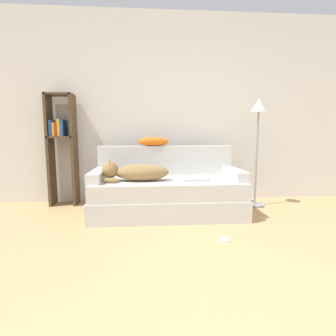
{
  "coord_description": "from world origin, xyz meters",
  "views": [
    {
      "loc": [
        -0.48,
        -1.07,
        1.0
      ],
      "look_at": [
        -0.25,
        2.0,
        0.59
      ],
      "focal_mm": 28.0,
      "sensor_mm": 36.0,
      "label": 1
    }
  ],
  "objects_px": {
    "dog": "(135,172)",
    "bookshelf": "(61,143)",
    "laptop": "(194,179)",
    "throw_pillow": "(153,142)",
    "couch": "(167,197)",
    "power_adapter": "(224,240)",
    "floor_lamp": "(258,125)"
  },
  "relations": [
    {
      "from": "laptop",
      "to": "throw_pillow",
      "type": "xyz_separation_m",
      "value": [
        -0.48,
        0.44,
        0.44
      ]
    },
    {
      "from": "bookshelf",
      "to": "floor_lamp",
      "type": "xyz_separation_m",
      "value": [
        2.66,
        -0.27,
        0.24
      ]
    },
    {
      "from": "floor_lamp",
      "to": "power_adapter",
      "type": "distance_m",
      "value": 1.77
    },
    {
      "from": "dog",
      "to": "laptop",
      "type": "xyz_separation_m",
      "value": [
        0.7,
        0.01,
        -0.1
      ]
    },
    {
      "from": "dog",
      "to": "floor_lamp",
      "type": "xyz_separation_m",
      "value": [
        1.62,
        0.37,
        0.56
      ]
    },
    {
      "from": "dog",
      "to": "laptop",
      "type": "height_order",
      "value": "dog"
    },
    {
      "from": "laptop",
      "to": "throw_pillow",
      "type": "bearing_deg",
      "value": 128.45
    },
    {
      "from": "laptop",
      "to": "floor_lamp",
      "type": "xyz_separation_m",
      "value": [
        0.92,
        0.36,
        0.66
      ]
    },
    {
      "from": "throw_pillow",
      "to": "bookshelf",
      "type": "height_order",
      "value": "bookshelf"
    },
    {
      "from": "throw_pillow",
      "to": "dog",
      "type": "bearing_deg",
      "value": -116.87
    },
    {
      "from": "laptop",
      "to": "bookshelf",
      "type": "distance_m",
      "value": 1.9
    },
    {
      "from": "throw_pillow",
      "to": "power_adapter",
      "type": "distance_m",
      "value": 1.64
    },
    {
      "from": "dog",
      "to": "power_adapter",
      "type": "relative_size",
      "value": 10.2
    },
    {
      "from": "laptop",
      "to": "throw_pillow",
      "type": "relative_size",
      "value": 0.91
    },
    {
      "from": "dog",
      "to": "bookshelf",
      "type": "xyz_separation_m",
      "value": [
        -1.03,
        0.64,
        0.32
      ]
    },
    {
      "from": "bookshelf",
      "to": "dog",
      "type": "bearing_deg",
      "value": -31.93
    },
    {
      "from": "couch",
      "to": "dog",
      "type": "xyz_separation_m",
      "value": [
        -0.39,
        -0.1,
        0.33
      ]
    },
    {
      "from": "dog",
      "to": "floor_lamp",
      "type": "distance_m",
      "value": 1.76
    },
    {
      "from": "throw_pillow",
      "to": "floor_lamp",
      "type": "distance_m",
      "value": 1.42
    },
    {
      "from": "laptop",
      "to": "power_adapter",
      "type": "distance_m",
      "value": 0.92
    },
    {
      "from": "couch",
      "to": "power_adapter",
      "type": "distance_m",
      "value": 1.02
    },
    {
      "from": "couch",
      "to": "power_adapter",
      "type": "height_order",
      "value": "couch"
    },
    {
      "from": "couch",
      "to": "throw_pillow",
      "type": "bearing_deg",
      "value": 114.99
    },
    {
      "from": "laptop",
      "to": "throw_pillow",
      "type": "height_order",
      "value": "throw_pillow"
    },
    {
      "from": "dog",
      "to": "bookshelf",
      "type": "relative_size",
      "value": 0.52
    },
    {
      "from": "dog",
      "to": "laptop",
      "type": "bearing_deg",
      "value": 0.72
    },
    {
      "from": "dog",
      "to": "bookshelf",
      "type": "height_order",
      "value": "bookshelf"
    },
    {
      "from": "laptop",
      "to": "power_adapter",
      "type": "xyz_separation_m",
      "value": [
        0.15,
        -0.8,
        -0.43
      ]
    },
    {
      "from": "couch",
      "to": "bookshelf",
      "type": "xyz_separation_m",
      "value": [
        -1.42,
        0.55,
        0.65
      ]
    },
    {
      "from": "throw_pillow",
      "to": "floor_lamp",
      "type": "relative_size",
      "value": 0.28
    },
    {
      "from": "dog",
      "to": "throw_pillow",
      "type": "distance_m",
      "value": 0.6
    },
    {
      "from": "dog",
      "to": "bookshelf",
      "type": "bearing_deg",
      "value": 148.07
    }
  ]
}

